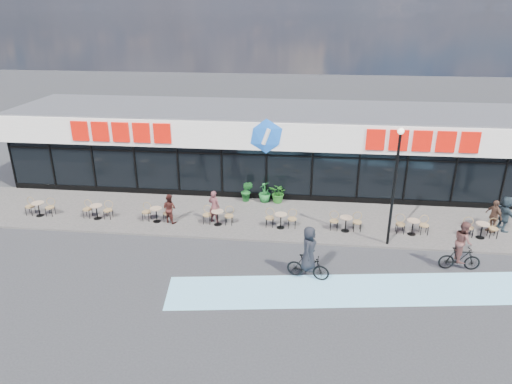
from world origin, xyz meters
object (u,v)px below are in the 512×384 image
Objects in this scene: potted_plant_left at (247,191)px; cyclist_b at (462,249)px; lamp_post at (395,178)px; pedestrian_a at (494,216)px; patron_right at (170,208)px; cyclist_a at (308,257)px; bistro_set_0 at (40,207)px; pedestrian_b at (505,214)px; potted_plant_right at (279,193)px; potted_plant_mid at (265,192)px; patron_left at (214,207)px.

cyclist_b is (9.65, -5.95, 0.24)m from potted_plant_left.
lamp_post is 3.32× the size of pedestrian_a.
patron_right is 0.66× the size of cyclist_a.
bistro_set_0 is (-17.44, 1.18, -2.74)m from lamp_post.
patron_right is 0.86× the size of pedestrian_b.
potted_plant_right is 7.52m from cyclist_a.
lamp_post is at bearing -35.11° from potted_plant_mid.
pedestrian_a is (12.17, -2.36, 0.21)m from potted_plant_left.
pedestrian_a is (13.43, 0.46, -0.03)m from patron_left.
cyclist_b is at bearing 12.33° from cyclist_a.
cyclist_a reaches higher than potted_plant_mid.
potted_plant_left is at bearing -95.96° from patron_left.
pedestrian_b is (16.24, 0.94, 0.12)m from patron_right.
patron_left is (-3.04, -2.84, 0.28)m from potted_plant_right.
patron_left is 2.23m from patron_right.
potted_plant_mid is 3.66m from patron_left.
bistro_set_0 is at bearing -163.84° from potted_plant_left.
cyclist_b is at bearing 128.60° from pedestrian_b.
lamp_post is at bearing -95.05° from pedestrian_a.
pedestrian_b is (11.77, -2.19, 0.28)m from potted_plant_mid.
pedestrian_a reaches higher than bistro_set_0.
cyclist_a is (2.43, -7.35, 0.26)m from potted_plant_mid.
bistro_set_0 is at bearing 19.44° from patron_left.
potted_plant_left is at bearing -177.65° from potted_plant_mid.
cyclist_b is at bearing -8.31° from bistro_set_0.
lamp_post is 3.22× the size of patron_left.
potted_plant_mid is at bearing 178.09° from potted_plant_right.
patron_right is (-10.50, 1.11, -2.45)m from lamp_post.
patron_right is (-5.25, -3.10, 0.19)m from potted_plant_right.
cyclist_b is (10.91, -3.13, 0.01)m from patron_left.
cyclist_a is (6.90, -4.23, 0.11)m from patron_right.
patron_left is at bearing -128.26° from potted_plant_mid.
bistro_set_0 is at bearing 162.78° from cyclist_a.
bistro_set_0 is at bearing 22.69° from patron_right.
pedestrian_b is at bearing -159.03° from patron_left.
patron_left is at bearing -150.04° from patron_right.
potted_plant_left reaches higher than potted_plant_right.
patron_left is (-2.26, -2.87, 0.25)m from potted_plant_mid.
lamp_post is 2.47× the size of cyclist_b.
pedestrian_a is 4.38m from cyclist_b.
bistro_set_0 is at bearing 80.07° from pedestrian_b.
patron_right reaches higher than potted_plant_right.
patron_left is 11.35m from cyclist_b.
cyclist_b is (2.62, -1.75, -2.35)m from lamp_post.
cyclist_a reaches higher than potted_plant_right.
pedestrian_b is at bearing 50.69° from cyclist_b.
potted_plant_mid is 0.72× the size of pedestrian_a.
potted_plant_mid is 11.43m from pedestrian_a.
patron_left is at bearing -136.92° from potted_plant_right.
patron_left is 0.96× the size of pedestrian_b.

